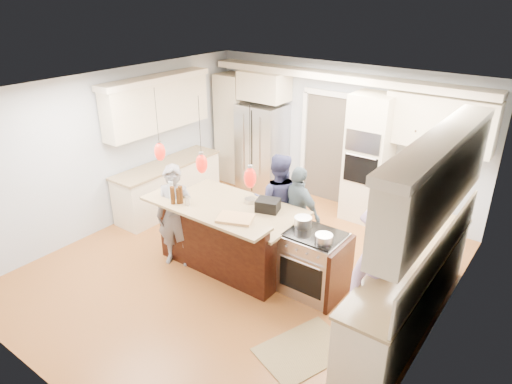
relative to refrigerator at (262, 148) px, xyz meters
The scene contains 23 objects.
ground_plane 3.19m from the refrigerator, 59.58° to the right, with size 6.00×6.00×0.00m, color #AA5F2E.
room_shell 3.20m from the refrigerator, 59.58° to the right, with size 5.54×6.04×2.72m.
refrigerator is the anchor object (origin of this frame).
oven_column 2.31m from the refrigerator, ahead, with size 0.72×0.69×2.30m.
back_upper_cabinets 1.12m from the refrigerator, ahead, with size 5.30×0.61×2.54m.
right_counter_run 4.63m from the refrigerator, 30.36° to the right, with size 0.64×3.10×2.51m.
left_cabinets 2.05m from the refrigerator, 115.94° to the right, with size 0.64×2.30×2.51m.
kitchen_island 2.91m from the refrigerator, 63.08° to the right, with size 2.10×1.46×1.12m.
island_range 3.71m from the refrigerator, 42.59° to the right, with size 0.82×0.71×0.92m.
pendant_lights 3.53m from the refrigerator, 67.57° to the right, with size 1.75×0.15×1.03m.
person_bar_end 3.16m from the refrigerator, 78.12° to the right, with size 0.58×0.38×1.60m, color slate.
person_far_left 2.41m from the refrigerator, 48.04° to the right, with size 0.78×0.61×1.61m, color navy.
person_far_right 2.68m from the refrigerator, 42.00° to the right, with size 0.87×0.36×1.48m, color #4E626E.
person_range_side 4.74m from the refrigerator, 36.69° to the right, with size 1.20×0.69×1.86m, color #AA8BBB.
floor_rug 4.87m from the refrigerator, 48.03° to the right, with size 0.73×1.06×0.01m, color olive.
water_bottle 3.26m from the refrigerator, 77.73° to the right, with size 0.07×0.07×0.28m, color silver.
beer_bottle_a 3.34m from the refrigerator, 74.83° to the right, with size 0.06×0.06×0.23m, color #43240C.
beer_bottle_b 3.38m from the refrigerator, 76.07° to the right, with size 0.06×0.06×0.26m, color #43240C.
beer_bottle_c 3.32m from the refrigerator, 74.43° to the right, with size 0.06×0.06×0.26m, color #43240C.
drink_can 3.34m from the refrigerator, 72.38° to the right, with size 0.07×0.07×0.13m, color #B7B7BC.
cutting_board 3.61m from the refrigerator, 59.67° to the right, with size 0.46×0.33×0.04m, color tan.
pot_large 3.44m from the refrigerator, 44.65° to the right, with size 0.24×0.24×0.14m, color #B7B7BC.
pot_small 3.90m from the refrigerator, 42.31° to the right, with size 0.23×0.23×0.11m, color #B7B7BC.
Camera 1 is at (3.67, -4.58, 3.94)m, focal length 32.00 mm.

